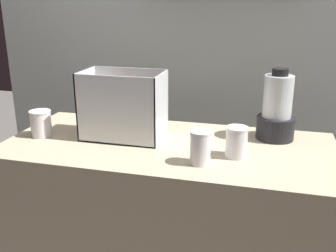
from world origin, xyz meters
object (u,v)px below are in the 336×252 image
(carrot_display_bin, at_px, (122,117))
(blender_pitcher, at_px, (277,111))
(juice_cup_beet_middle, at_px, (236,144))
(juice_cup_carrot_left, at_px, (200,149))
(juice_cup_carrot_far_left, at_px, (41,124))

(carrot_display_bin, height_order, blender_pitcher, blender_pitcher)
(blender_pitcher, bearing_deg, juice_cup_beet_middle, -119.99)
(juice_cup_carrot_left, relative_size, juice_cup_beet_middle, 1.06)
(juice_cup_carrot_far_left, bearing_deg, blender_pitcher, 12.72)
(juice_cup_carrot_left, height_order, juice_cup_beet_middle, juice_cup_carrot_left)
(carrot_display_bin, bearing_deg, blender_pitcher, 13.08)
(carrot_display_bin, bearing_deg, juice_cup_carrot_left, -27.56)
(carrot_display_bin, relative_size, juice_cup_beet_middle, 2.88)
(blender_pitcher, distance_m, juice_cup_beet_middle, 0.30)
(blender_pitcher, xyz_separation_m, juice_cup_carrot_left, (-0.27, -0.35, -0.07))
(juice_cup_carrot_far_left, bearing_deg, carrot_display_bin, 12.04)
(carrot_display_bin, bearing_deg, juice_cup_beet_middle, -11.17)
(juice_cup_carrot_left, distance_m, juice_cup_beet_middle, 0.16)
(juice_cup_carrot_far_left, relative_size, juice_cup_carrot_left, 0.91)
(blender_pitcher, xyz_separation_m, juice_cup_carrot_far_left, (-1.01, -0.23, -0.07))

